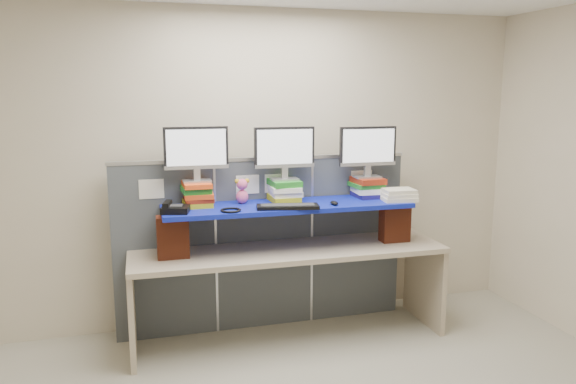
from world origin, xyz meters
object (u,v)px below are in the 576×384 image
object	(u,v)px
monitor_right	(368,149)
desk_phone	(174,209)
monitor_left	(196,151)
blue_board	(288,206)
keyboard	(288,206)
monitor_center	(284,150)
desk	(288,266)

from	to	relation	value
monitor_right	desk_phone	bearing A→B (deg)	-172.65
monitor_left	monitor_right	size ratio (longest dim) A/B	1.00
blue_board	keyboard	size ratio (longest dim) A/B	4.00
blue_board	monitor_center	size ratio (longest dim) A/B	4.01
monitor_left	desk_phone	size ratio (longest dim) A/B	2.11
desk_phone	keyboard	bearing A→B (deg)	8.21
monitor_left	monitor_center	distance (m)	0.73
desk_phone	monitor_right	bearing A→B (deg)	20.19
monitor_center	desk_phone	distance (m)	1.04
blue_board	monitor_center	distance (m)	0.47
monitor_center	monitor_right	xyz separation A→B (m)	(0.75, -0.01, -0.01)
blue_board	monitor_right	size ratio (longest dim) A/B	4.01
monitor_center	desk_phone	xyz separation A→B (m)	(-0.93, -0.20, -0.40)
monitor_center	monitor_right	distance (m)	0.75
monitor_right	desk_phone	xyz separation A→B (m)	(-1.68, -0.19, -0.39)
monitor_left	monitor_center	world-z (taller)	monitor_left
keyboard	desk_phone	world-z (taller)	desk_phone
desk	monitor_center	size ratio (longest dim) A/B	5.12
monitor_center	monitor_right	bearing A→B (deg)	0.00
monitor_center	desk_phone	size ratio (longest dim) A/B	2.11
keyboard	desk_phone	bearing A→B (deg)	-175.34
desk	monitor_left	xyz separation A→B (m)	(-0.73, 0.13, 0.98)
monitor_right	keyboard	world-z (taller)	monitor_right
blue_board	desk_phone	distance (m)	0.94
monitor_left	monitor_right	bearing A→B (deg)	-0.00
blue_board	monitor_center	bearing A→B (deg)	89.39
blue_board	monitor_left	distance (m)	0.87
monitor_left	desk_phone	bearing A→B (deg)	-132.79
monitor_right	monitor_left	bearing A→B (deg)	180.00
blue_board	monitor_left	size ratio (longest dim) A/B	4.01
blue_board	keyboard	bearing A→B (deg)	-105.65
monitor_left	desk	bearing A→B (deg)	-9.24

